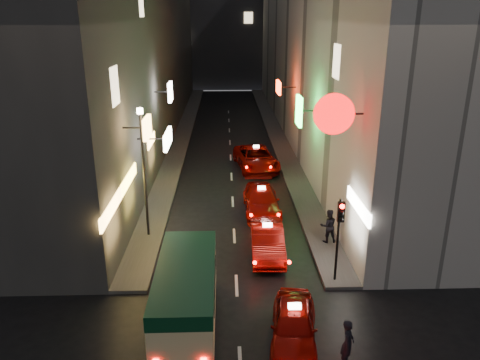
{
  "coord_description": "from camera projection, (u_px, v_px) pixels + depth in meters",
  "views": [
    {
      "loc": [
        -0.39,
        -7.86,
        10.27
      ],
      "look_at": [
        0.29,
        13.0,
        2.92
      ],
      "focal_mm": 35.0,
      "sensor_mm": 36.0,
      "label": 1
    }
  ],
  "objects": [
    {
      "name": "sidewalk_left",
      "position": [
        183.0,
        134.0,
        42.73
      ],
      "size": [
        1.5,
        52.0,
        0.15
      ],
      "primitive_type": "cube",
      "color": "#4D4A47",
      "rests_on": "ground"
    },
    {
      "name": "building_far",
      "position": [
        227.0,
        10.0,
        69.4
      ],
      "size": [
        30.0,
        10.0,
        22.0
      ],
      "primitive_type": "cube",
      "color": "#323237",
      "rests_on": "ground"
    },
    {
      "name": "lamp_post",
      "position": [
        144.0,
        165.0,
        21.72
      ],
      "size": [
        0.28,
        0.28,
        6.22
      ],
      "color": "black",
      "rests_on": "sidewalk_left"
    },
    {
      "name": "taxi_near",
      "position": [
        294.0,
        322.0,
        15.39
      ],
      "size": [
        2.56,
        4.87,
        1.65
      ],
      "color": "#870803",
      "rests_on": "ground"
    },
    {
      "name": "minibus",
      "position": [
        186.0,
        290.0,
        15.84
      ],
      "size": [
        1.97,
        5.54,
        2.38
      ],
      "color": "#EDDF94",
      "rests_on": "ground"
    },
    {
      "name": "taxi_third",
      "position": [
        261.0,
        199.0,
        25.63
      ],
      "size": [
        2.09,
        4.96,
        1.74
      ],
      "color": "#870803",
      "rests_on": "ground"
    },
    {
      "name": "taxi_far",
      "position": [
        256.0,
        156.0,
        32.97
      ],
      "size": [
        3.13,
        5.9,
        1.96
      ],
      "color": "#870803",
      "rests_on": "ground"
    },
    {
      "name": "pedestrian_crossing",
      "position": [
        348.0,
        340.0,
        14.3
      ],
      "size": [
        0.58,
        0.69,
        1.79
      ],
      "primitive_type": "imported",
      "rotation": [
        0.0,
        0.0,
        1.17
      ],
      "color": "black",
      "rests_on": "ground"
    },
    {
      "name": "building_right",
      "position": [
        322.0,
        31.0,
        40.13
      ],
      "size": [
        7.96,
        52.11,
        18.0
      ],
      "color": "#B0ABA1",
      "rests_on": "ground"
    },
    {
      "name": "sidewalk_right",
      "position": [
        276.0,
        133.0,
        42.99
      ],
      "size": [
        1.5,
        52.0,
        0.15
      ],
      "primitive_type": "cube",
      "color": "#4D4A47",
      "rests_on": "ground"
    },
    {
      "name": "pedestrian_sidewalk",
      "position": [
        328.0,
        224.0,
        21.88
      ],
      "size": [
        0.72,
        0.48,
        1.85
      ],
      "primitive_type": "imported",
      "rotation": [
        0.0,
        0.0,
        3.2
      ],
      "color": "black",
      "rests_on": "sidewalk_right"
    },
    {
      "name": "taxi_second",
      "position": [
        267.0,
        238.0,
        21.1
      ],
      "size": [
        2.15,
        5.01,
        1.75
      ],
      "color": "#870803",
      "rests_on": "ground"
    },
    {
      "name": "building_left",
      "position": [
        135.0,
        32.0,
        39.65
      ],
      "size": [
        7.68,
        52.23,
        18.0
      ],
      "color": "#3D3B37",
      "rests_on": "ground"
    },
    {
      "name": "traffic_light",
      "position": [
        340.0,
        224.0,
        18.05
      ],
      "size": [
        0.26,
        0.43,
        3.5
      ],
      "color": "black",
      "rests_on": "sidewalk_right"
    }
  ]
}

